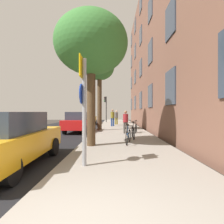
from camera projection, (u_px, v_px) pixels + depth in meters
ground_plane at (82, 129)px, 17.14m from camera, size 41.80×41.80×0.00m
road_asphalt at (60, 129)px, 17.16m from camera, size 7.00×38.00×0.01m
sidewalk at (119, 129)px, 17.10m from camera, size 4.20×38.00×0.12m
building_facade at (148, 50)px, 16.58m from camera, size 0.56×27.00×14.51m
sign_post at (83, 102)px, 5.11m from camera, size 0.16×0.60×3.07m
traffic_light at (106, 105)px, 27.01m from camera, size 0.43×0.24×3.82m
tree_near at (91, 44)px, 8.18m from camera, size 3.29×3.29×5.99m
tree_far at (100, 69)px, 15.13m from camera, size 2.43×2.43×6.23m
bicycle_0 at (128, 136)px, 8.69m from camera, size 0.50×1.58×0.93m
bicycle_1 at (133, 132)px, 10.36m from camera, size 0.42×1.72×0.97m
bicycle_2 at (136, 128)px, 13.36m from camera, size 0.47×1.70×0.92m
bicycle_3 at (125, 124)px, 17.06m from camera, size 0.42×1.70×0.90m
bicycle_4 at (127, 123)px, 18.96m from camera, size 0.42×1.68×0.89m
pedestrian_0 at (126, 120)px, 12.80m from camera, size 0.50×0.50×1.61m
pedestrian_1 at (113, 117)px, 19.32m from camera, size 0.52×0.52×1.78m
pedestrian_2 at (116, 116)px, 22.00m from camera, size 0.51×0.51×1.70m
car_0 at (8, 139)px, 5.34m from camera, size 1.99×4.45×1.62m
car_1 at (79, 122)px, 14.53m from camera, size 2.00×4.18×1.62m
car_2 at (88, 118)px, 23.87m from camera, size 1.85×4.14×1.62m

